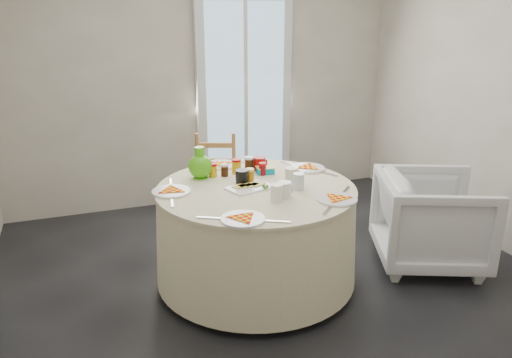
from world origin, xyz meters
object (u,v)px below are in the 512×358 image
object	(u,v)px
armchair	(432,217)
green_pitcher	(200,161)
wooden_chair	(215,180)
table	(256,235)

from	to	relation	value
armchair	green_pitcher	world-z (taller)	green_pitcher
wooden_chair	armchair	world-z (taller)	wooden_chair
armchair	table	bearing A→B (deg)	104.31
table	armchair	distance (m)	1.39
table	green_pitcher	world-z (taller)	green_pitcher
table	wooden_chair	bearing A→B (deg)	91.26
armchair	wooden_chair	bearing A→B (deg)	71.58
wooden_chair	armchair	xyz separation A→B (m)	(1.40, -1.22, -0.08)
wooden_chair	green_pitcher	xyz separation A→B (m)	(-0.29, -0.68, 0.40)
table	wooden_chair	distance (m)	1.02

